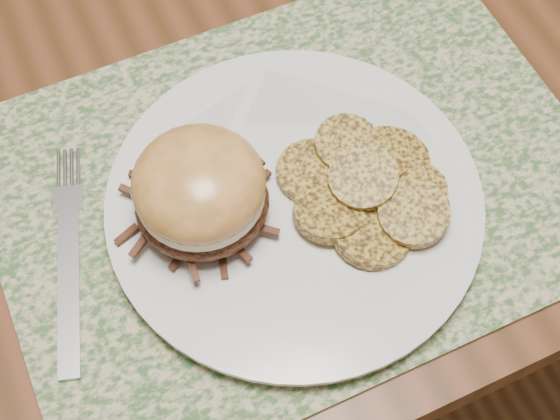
% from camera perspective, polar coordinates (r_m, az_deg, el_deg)
% --- Properties ---
extents(ground, '(3.50, 3.50, 0.00)m').
position_cam_1_polar(ground, '(1.39, -0.34, -4.15)').
color(ground, brown).
rests_on(ground, ground).
extents(placemat, '(0.45, 0.33, 0.00)m').
position_cam_1_polar(placemat, '(0.59, 1.09, 2.05)').
color(placemat, '#3A5E30').
rests_on(placemat, dining_table).
extents(dinner_plate, '(0.26, 0.26, 0.02)m').
position_cam_1_polar(dinner_plate, '(0.57, 1.05, 0.51)').
color(dinner_plate, silver).
rests_on(dinner_plate, placemat).
extents(pork_sandwich, '(0.11, 0.11, 0.07)m').
position_cam_1_polar(pork_sandwich, '(0.53, -5.87, 1.35)').
color(pork_sandwich, black).
rests_on(pork_sandwich, dinner_plate).
extents(roasted_potatoes, '(0.14, 0.14, 0.03)m').
position_cam_1_polar(roasted_potatoes, '(0.57, 6.46, 1.84)').
color(roasted_potatoes, '#AE8C33').
rests_on(roasted_potatoes, dinner_plate).
extents(fork, '(0.07, 0.18, 0.00)m').
position_cam_1_polar(fork, '(0.58, -15.20, -3.14)').
color(fork, silver).
rests_on(fork, placemat).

